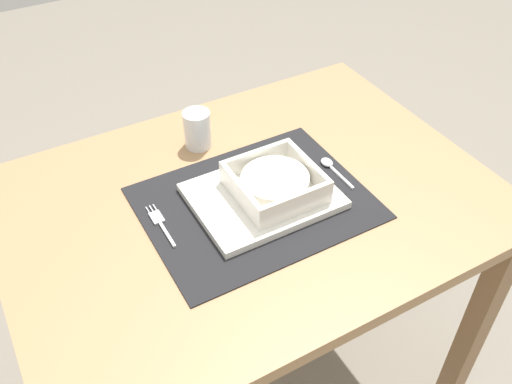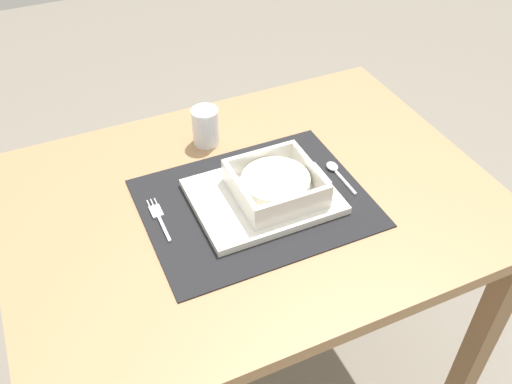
% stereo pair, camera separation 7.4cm
% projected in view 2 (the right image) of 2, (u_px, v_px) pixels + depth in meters
% --- Properties ---
extents(ground_plane, '(6.00, 6.00, 0.00)m').
position_uv_depth(ground_plane, '(252.00, 382.00, 1.65)').
color(ground_plane, gray).
extents(dining_table, '(1.00, 0.73, 0.73)m').
position_uv_depth(dining_table, '(251.00, 232.00, 1.23)').
color(dining_table, '#A37A51').
rests_on(dining_table, ground).
extents(placemat, '(0.45, 0.35, 0.00)m').
position_uv_depth(placemat, '(256.00, 202.00, 1.15)').
color(placemat, black).
rests_on(placemat, dining_table).
extents(serving_plate, '(0.28, 0.22, 0.02)m').
position_uv_depth(serving_plate, '(263.00, 196.00, 1.15)').
color(serving_plate, white).
rests_on(serving_plate, placemat).
extents(porridge_bowl, '(0.17, 0.17, 0.05)m').
position_uv_depth(porridge_bowl, '(276.00, 185.00, 1.13)').
color(porridge_bowl, white).
rests_on(porridge_bowl, serving_plate).
extents(fork, '(0.02, 0.13, 0.00)m').
position_uv_depth(fork, '(158.00, 216.00, 1.11)').
color(fork, silver).
rests_on(fork, placemat).
extents(spoon, '(0.02, 0.11, 0.01)m').
position_uv_depth(spoon, '(335.00, 170.00, 1.22)').
color(spoon, silver).
rests_on(spoon, placemat).
extents(butter_knife, '(0.01, 0.13, 0.01)m').
position_uv_depth(butter_knife, '(330.00, 185.00, 1.18)').
color(butter_knife, black).
rests_on(butter_knife, placemat).
extents(drinking_glass, '(0.06, 0.06, 0.09)m').
position_uv_depth(drinking_glass, '(206.00, 128.00, 1.28)').
color(drinking_glass, white).
rests_on(drinking_glass, dining_table).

